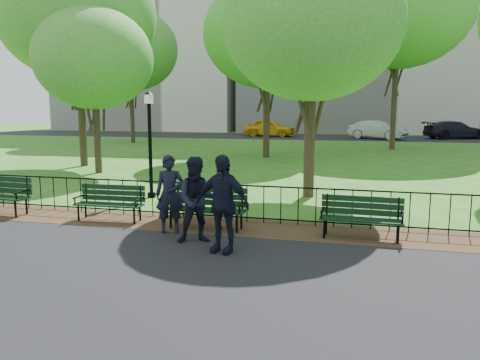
% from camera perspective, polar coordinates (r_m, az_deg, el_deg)
% --- Properties ---
extents(ground, '(120.00, 120.00, 0.00)m').
position_cam_1_polar(ground, '(9.37, -5.68, -7.82)').
color(ground, '#346219').
extents(asphalt_path, '(60.00, 9.20, 0.01)m').
position_cam_1_polar(asphalt_path, '(6.48, -16.47, -15.88)').
color(asphalt_path, black).
rests_on(asphalt_path, ground).
extents(dirt_strip, '(60.00, 1.60, 0.01)m').
position_cam_1_polar(dirt_strip, '(10.73, -2.91, -5.55)').
color(dirt_strip, '#382817').
rests_on(dirt_strip, ground).
extents(far_street, '(70.00, 9.00, 0.01)m').
position_cam_1_polar(far_street, '(43.61, 10.40, 5.17)').
color(far_street, black).
rests_on(far_street, ground).
extents(iron_fence, '(24.06, 0.06, 1.00)m').
position_cam_1_polar(iron_fence, '(11.09, -2.16, -2.50)').
color(iron_fence, black).
rests_on(iron_fence, ground).
extents(apartment_west, '(22.00, 15.00, 26.00)m').
position_cam_1_polar(apartment_west, '(62.61, -9.89, 18.19)').
color(apartment_west, silver).
rests_on(apartment_west, ground).
extents(park_bench_main, '(1.79, 0.60, 1.00)m').
position_cam_1_polar(park_bench_main, '(10.44, -5.29, -2.67)').
color(park_bench_main, black).
rests_on(park_bench_main, ground).
extents(park_bench_left_a, '(1.65, 0.58, 0.93)m').
position_cam_1_polar(park_bench_left_a, '(11.53, -15.49, -2.23)').
color(park_bench_left_a, black).
rests_on(park_bench_left_a, ground).
extents(park_bench_right_a, '(1.67, 0.57, 0.94)m').
position_cam_1_polar(park_bench_right_a, '(9.92, 14.60, -3.91)').
color(park_bench_right_a, black).
rests_on(park_bench_right_a, ground).
extents(lamppost, '(0.28, 0.28, 3.16)m').
position_cam_1_polar(lamppost, '(14.13, -10.92, 4.78)').
color(lamppost, black).
rests_on(lamppost, ground).
extents(tree_near_w, '(4.76, 4.76, 6.64)m').
position_cam_1_polar(tree_near_w, '(20.16, -17.42, 13.92)').
color(tree_near_w, '#2D2116').
rests_on(tree_near_w, ground).
extents(tree_near_e, '(5.23, 5.23, 7.29)m').
position_cam_1_polar(tree_near_e, '(14.34, 8.79, 18.27)').
color(tree_near_e, '#2D2116').
rests_on(tree_near_e, ground).
extents(tree_mid_w, '(7.03, 7.03, 9.80)m').
position_cam_1_polar(tree_mid_w, '(23.12, -19.30, 18.64)').
color(tree_mid_w, '#2D2116').
rests_on(tree_mid_w, ground).
extents(tree_far_c, '(6.71, 6.71, 9.36)m').
position_cam_1_polar(tree_far_c, '(25.53, 3.34, 17.42)').
color(tree_far_c, '#2D2116').
rests_on(tree_far_c, ground).
extents(tree_far_e, '(9.27, 9.27, 12.92)m').
position_cam_1_polar(tree_far_e, '(32.25, 18.82, 19.65)').
color(tree_far_e, '#2D2116').
rests_on(tree_far_e, ground).
extents(tree_far_w, '(7.18, 7.18, 10.00)m').
position_cam_1_polar(tree_far_w, '(37.19, -13.28, 15.19)').
color(tree_far_w, '#2D2116').
rests_on(tree_far_w, ground).
extents(person_left, '(0.70, 0.55, 1.67)m').
position_cam_1_polar(person_left, '(10.08, -8.56, -1.72)').
color(person_left, black).
rests_on(person_left, asphalt_path).
extents(person_mid, '(0.93, 0.71, 1.71)m').
position_cam_1_polar(person_mid, '(9.28, -5.20, -2.44)').
color(person_mid, black).
rests_on(person_mid, asphalt_path).
extents(person_right, '(1.13, 0.63, 1.83)m').
position_cam_1_polar(person_right, '(8.62, -2.20, -2.90)').
color(person_right, black).
rests_on(person_right, asphalt_path).
extents(taxi, '(4.99, 2.59, 1.62)m').
position_cam_1_polar(taxi, '(43.82, 3.61, 6.39)').
color(taxi, gold).
rests_on(taxi, far_street).
extents(sedan_silver, '(5.03, 3.53, 1.57)m').
position_cam_1_polar(sedan_silver, '(41.67, 16.42, 5.89)').
color(sedan_silver, '#9DA0A4').
rests_on(sedan_silver, far_street).
extents(sedan_dark, '(5.62, 3.80, 1.51)m').
position_cam_1_polar(sedan_dark, '(44.42, 24.71, 5.56)').
color(sedan_dark, black).
rests_on(sedan_dark, far_street).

